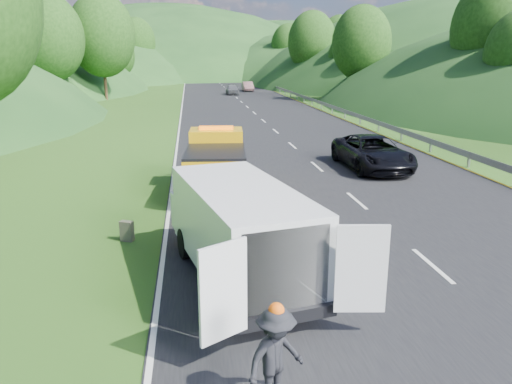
{
  "coord_description": "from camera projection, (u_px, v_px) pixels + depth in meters",
  "views": [
    {
      "loc": [
        -3.05,
        -13.19,
        5.22
      ],
      "look_at": [
        -1.18,
        1.06,
        1.3
      ],
      "focal_mm": 35.0,
      "sensor_mm": 36.0,
      "label": 1
    }
  ],
  "objects": [
    {
      "name": "ground",
      "position": [
        301.0,
        244.0,
        14.37
      ],
      "size": [
        320.0,
        320.0,
        0.0
      ],
      "primitive_type": "plane",
      "color": "#38661E",
      "rests_on": "ground"
    },
    {
      "name": "road_surface",
      "position": [
        247.0,
        107.0,
        53.01
      ],
      "size": [
        14.0,
        200.0,
        0.02
      ],
      "primitive_type": "cube",
      "color": "black",
      "rests_on": "ground"
    },
    {
      "name": "guardrail",
      "position": [
        291.0,
        97.0,
        65.88
      ],
      "size": [
        0.06,
        140.0,
        1.52
      ],
      "primitive_type": "cube",
      "color": "gray",
      "rests_on": "ground"
    },
    {
      "name": "tree_line_left",
      "position": [
        74.0,
        95.0,
        69.38
      ],
      "size": [
        14.0,
        140.0,
        14.0
      ],
      "primitive_type": null,
      "color": "#2F5F1C",
      "rests_on": "ground"
    },
    {
      "name": "tree_line_right",
      "position": [
        365.0,
        92.0,
        74.65
      ],
      "size": [
        14.0,
        140.0,
        14.0
      ],
      "primitive_type": null,
      "color": "#2F5F1C",
      "rests_on": "ground"
    },
    {
      "name": "hills_backdrop",
      "position": [
        222.0,
        75.0,
        144.03
      ],
      "size": [
        201.0,
        288.6,
        44.0
      ],
      "primitive_type": null,
      "color": "#2D5B23",
      "rests_on": "ground"
    },
    {
      "name": "tow_truck",
      "position": [
        216.0,
        162.0,
        19.48
      ],
      "size": [
        2.57,
        5.93,
        2.49
      ],
      "rotation": [
        0.0,
        0.0,
        -0.07
      ],
      "color": "black",
      "rests_on": "ground"
    },
    {
      "name": "white_van",
      "position": [
        238.0,
        227.0,
        11.8
      ],
      "size": [
        4.2,
        7.03,
        2.34
      ],
      "rotation": [
        0.0,
        0.0,
        0.22
      ],
      "color": "black",
      "rests_on": "ground"
    },
    {
      "name": "woman",
      "position": [
        205.0,
        238.0,
        14.79
      ],
      "size": [
        0.58,
        0.73,
        1.83
      ],
      "primitive_type": "imported",
      "rotation": [
        0.0,
        0.0,
        1.43
      ],
      "color": "white",
      "rests_on": "ground"
    },
    {
      "name": "child",
      "position": [
        208.0,
        238.0,
        14.8
      ],
      "size": [
        0.55,
        0.57,
        0.93
      ],
      "primitive_type": "imported",
      "rotation": [
        0.0,
        0.0,
        -0.93
      ],
      "color": "tan",
      "rests_on": "ground"
    },
    {
      "name": "suitcase",
      "position": [
        127.0,
        231.0,
        14.51
      ],
      "size": [
        0.43,
        0.34,
        0.6
      ],
      "primitive_type": "cube",
      "rotation": [
        0.0,
        0.0,
        -0.42
      ],
      "color": "#4E4D3A",
      "rests_on": "ground"
    },
    {
      "name": "passing_suv",
      "position": [
        371.0,
        169.0,
        23.92
      ],
      "size": [
        2.73,
        5.67,
        1.56
      ],
      "primitive_type": "imported",
      "rotation": [
        0.0,
        0.0,
        0.02
      ],
      "color": "black",
      "rests_on": "ground"
    },
    {
      "name": "dist_car_a",
      "position": [
        232.0,
        95.0,
        69.99
      ],
      "size": [
        1.66,
        4.13,
        1.41
      ],
      "primitive_type": "imported",
      "color": "#4F5154",
      "rests_on": "ground"
    },
    {
      "name": "dist_car_b",
      "position": [
        248.0,
        91.0,
        77.04
      ],
      "size": [
        1.5,
        4.3,
        1.42
      ],
      "primitive_type": "imported",
      "color": "#7A5153",
      "rests_on": "ground"
    }
  ]
}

